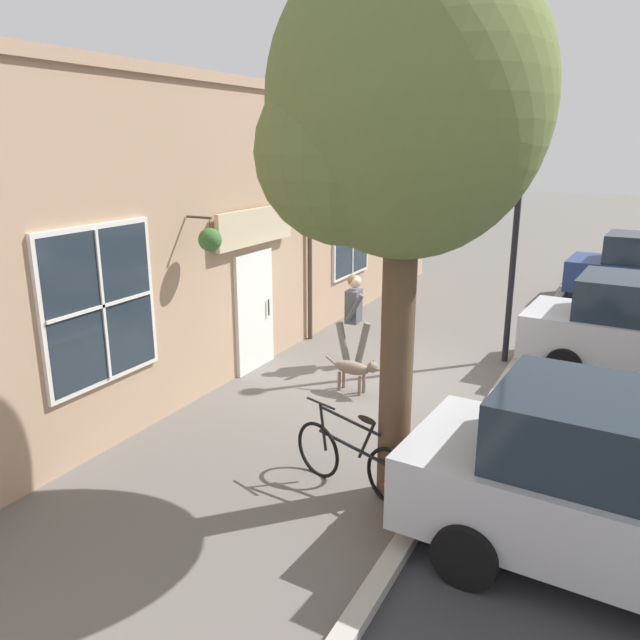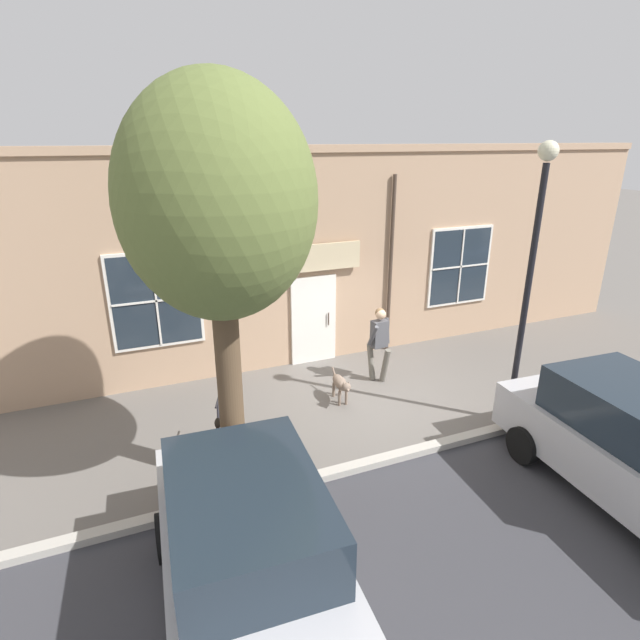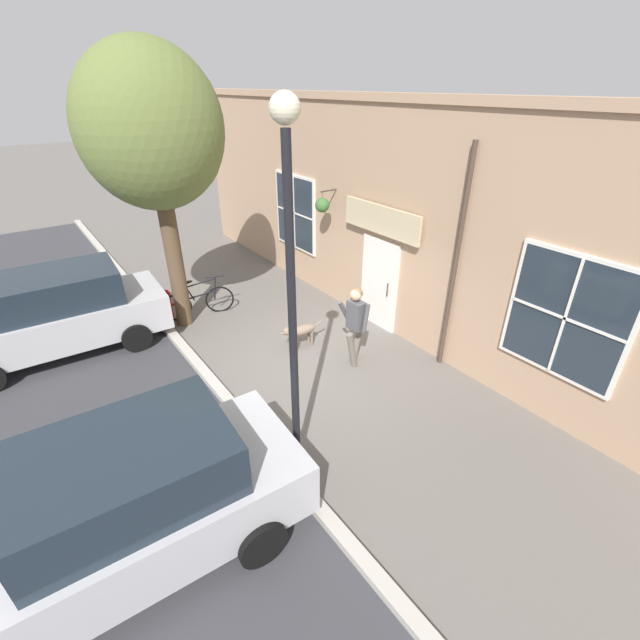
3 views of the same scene
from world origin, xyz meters
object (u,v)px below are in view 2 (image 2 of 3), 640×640
(street_lamp, at_px, (533,251))
(parked_car_mid_block, at_px, (640,448))
(dog_on_leash, at_px, (341,384))
(leaning_bicycle, at_px, (220,446))
(fire_hydrant, at_px, (209,474))
(street_tree_by_curb, at_px, (211,211))
(pedestrian_walking, at_px, (379,338))
(parked_car_nearest_curb, at_px, (251,560))

(street_lamp, bearing_deg, parked_car_mid_block, 2.07)
(dog_on_leash, relative_size, leaning_bicycle, 0.61)
(fire_hydrant, bearing_deg, leaning_bicycle, 156.26)
(street_tree_by_curb, distance_m, fire_hydrant, 3.80)
(leaning_bicycle, bearing_deg, parked_car_mid_block, 60.49)
(dog_on_leash, bearing_deg, pedestrian_walking, 115.81)
(leaning_bicycle, distance_m, street_lamp, 6.11)
(parked_car_nearest_curb, bearing_deg, street_lamp, 111.96)
(pedestrian_walking, distance_m, parked_car_mid_block, 5.08)
(fire_hydrant, bearing_deg, parked_car_mid_block, 67.20)
(pedestrian_walking, distance_m, fire_hydrant, 4.82)
(parked_car_mid_block, bearing_deg, leaning_bicycle, -119.51)
(parked_car_nearest_curb, bearing_deg, fire_hydrant, -178.56)
(parked_car_mid_block, bearing_deg, street_lamp, -177.93)
(leaning_bicycle, relative_size, street_lamp, 0.34)
(parked_car_nearest_curb, xyz_separation_m, parked_car_mid_block, (0.16, 5.67, 0.00))
(dog_on_leash, height_order, leaning_bicycle, leaning_bicycle)
(dog_on_leash, height_order, parked_car_mid_block, parked_car_mid_block)
(street_tree_by_curb, xyz_separation_m, parked_car_mid_block, (2.74, 5.35, -3.28))
(dog_on_leash, bearing_deg, leaning_bicycle, -66.14)
(parked_car_nearest_curb, height_order, street_lamp, street_lamp)
(pedestrian_walking, xyz_separation_m, parked_car_nearest_curb, (4.66, -4.07, -0.13))
(parked_car_nearest_curb, xyz_separation_m, fire_hydrant, (-2.25, -0.06, -0.48))
(street_tree_by_curb, relative_size, parked_car_nearest_curb, 1.34)
(pedestrian_walking, relative_size, dog_on_leash, 1.63)
(pedestrian_walking, height_order, street_lamp, street_lamp)
(leaning_bicycle, bearing_deg, fire_hydrant, -23.74)
(leaning_bicycle, height_order, parked_car_nearest_curb, parked_car_nearest_curb)
(leaning_bicycle, xyz_separation_m, street_lamp, (0.67, 5.35, 2.89))
(street_tree_by_curb, bearing_deg, fire_hydrant, -48.44)
(dog_on_leash, xyz_separation_m, fire_hydrant, (1.86, -2.98, -0.00))
(street_tree_by_curb, xyz_separation_m, street_lamp, (0.33, 5.27, -0.90))
(street_lamp, relative_size, fire_hydrant, 6.52)
(pedestrian_walking, height_order, fire_hydrant, pedestrian_walking)
(leaning_bicycle, bearing_deg, pedestrian_walking, 114.45)
(leaning_bicycle, relative_size, parked_car_mid_block, 0.39)
(pedestrian_walking, distance_m, leaning_bicycle, 4.26)
(pedestrian_walking, height_order, parked_car_nearest_curb, parked_car_nearest_curb)
(street_tree_by_curb, height_order, street_lamp, street_tree_by_curb)
(dog_on_leash, relative_size, parked_car_nearest_curb, 0.24)
(street_tree_by_curb, height_order, parked_car_nearest_curb, street_tree_by_curb)
(dog_on_leash, relative_size, street_lamp, 0.21)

